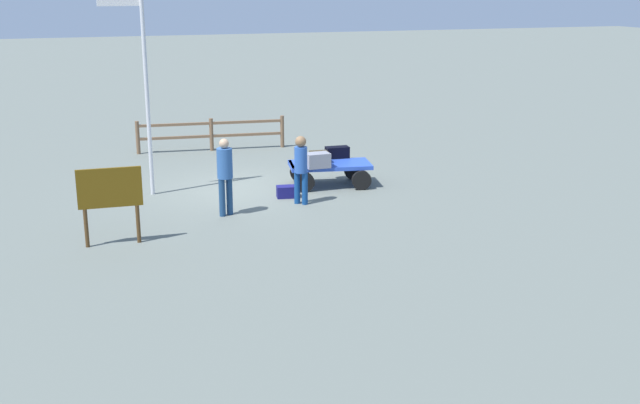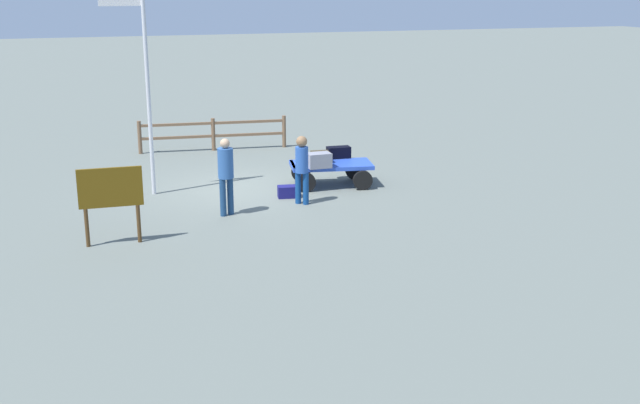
% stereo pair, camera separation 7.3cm
% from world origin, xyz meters
% --- Properties ---
extents(ground_plane, '(120.00, 120.00, 0.00)m').
position_xyz_m(ground_plane, '(0.00, 0.00, 0.00)').
color(ground_plane, slate).
extents(luggage_cart, '(2.22, 1.54, 0.60)m').
position_xyz_m(luggage_cart, '(-2.22, 0.37, 0.44)').
color(luggage_cart, blue).
rests_on(luggage_cart, ground).
extents(suitcase_dark, '(0.60, 0.41, 0.37)m').
position_xyz_m(suitcase_dark, '(-1.79, 0.74, 0.78)').
color(suitcase_dark, gray).
rests_on(suitcase_dark, luggage_cart).
extents(suitcase_maroon, '(0.62, 0.33, 0.30)m').
position_xyz_m(suitcase_maroon, '(-2.63, -0.13, 0.75)').
color(suitcase_maroon, black).
rests_on(suitcase_maroon, luggage_cart).
extents(suitcase_grey, '(0.48, 0.41, 0.29)m').
position_xyz_m(suitcase_grey, '(-2.00, 0.22, 0.74)').
color(suitcase_grey, '#3C311D').
rests_on(suitcase_grey, luggage_cart).
extents(suitcase_olive, '(0.53, 0.38, 0.29)m').
position_xyz_m(suitcase_olive, '(-0.86, 1.13, 0.14)').
color(suitcase_olive, navy).
rests_on(suitcase_olive, ground).
extents(worker_lead, '(0.43, 0.43, 1.64)m').
position_xyz_m(worker_lead, '(-1.02, 1.79, 0.94)').
color(worker_lead, navy).
rests_on(worker_lead, ground).
extents(worker_trailing, '(0.45, 0.45, 1.76)m').
position_xyz_m(worker_trailing, '(0.86, 2.15, 1.03)').
color(worker_trailing, navy).
rests_on(worker_trailing, ground).
extents(flagpole, '(1.06, 0.10, 5.28)m').
position_xyz_m(flagpole, '(2.34, -0.22, 3.21)').
color(flagpole, silver).
rests_on(flagpole, ground).
extents(signboard, '(1.26, 0.11, 1.58)m').
position_xyz_m(signboard, '(3.43, 3.44, 1.07)').
color(signboard, '#4C3319').
rests_on(signboard, ground).
extents(wooden_fence, '(4.57, 0.56, 1.01)m').
position_xyz_m(wooden_fence, '(-0.19, -4.91, 0.59)').
color(wooden_fence, brown).
rests_on(wooden_fence, ground).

